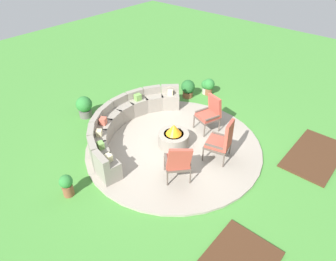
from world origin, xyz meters
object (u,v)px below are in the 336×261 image
object	(u,v)px
potted_plant_1	(188,88)
lounge_chair_back_left	(210,113)
potted_plant_0	(67,185)
potted_plant_4	(84,106)
fire_pit	(174,137)
lounge_chair_front_right	(222,141)
potted_plant_2	(206,86)
potted_plant_3	(209,86)
curved_stone_bench	(124,123)
lounge_chair_front_left	(178,161)

from	to	relation	value
potted_plant_1	lounge_chair_back_left	bearing A→B (deg)	-125.08
potted_plant_0	potted_plant_1	world-z (taller)	potted_plant_1
lounge_chair_back_left	potted_plant_1	world-z (taller)	lounge_chair_back_left
potted_plant_0	potted_plant_4	bearing A→B (deg)	46.48
potted_plant_4	fire_pit	bearing A→B (deg)	-78.54
lounge_chair_front_right	potted_plant_0	size ratio (longest dim) A/B	2.04
potted_plant_2	potted_plant_3	world-z (taller)	potted_plant_3
fire_pit	potted_plant_3	world-z (taller)	fire_pit
lounge_chair_front_right	potted_plant_4	distance (m)	4.42
lounge_chair_front_right	potted_plant_1	world-z (taller)	lounge_chair_front_right
curved_stone_bench	potted_plant_2	size ratio (longest dim) A/B	7.69
potted_plant_2	potted_plant_3	distance (m)	0.11
curved_stone_bench	potted_plant_2	xyz separation A→B (m)	(3.46, -0.41, -0.07)
curved_stone_bench	lounge_chair_back_left	bearing A→B (deg)	-46.13
lounge_chair_front_left	potted_plant_4	bearing A→B (deg)	127.26
lounge_chair_front_left	potted_plant_3	xyz separation A→B (m)	(3.98, 1.86, -0.28)
fire_pit	potted_plant_4	bearing A→B (deg)	101.46
curved_stone_bench	lounge_chair_back_left	size ratio (longest dim) A/B	3.83
fire_pit	potted_plant_4	distance (m)	3.12
fire_pit	potted_plant_0	xyz separation A→B (m)	(-2.87, 0.69, 0.00)
lounge_chair_front_left	potted_plant_2	world-z (taller)	lounge_chair_front_left
curved_stone_bench	fire_pit	bearing A→B (deg)	-73.94
lounge_chair_front_left	potted_plant_1	size ratio (longest dim) A/B	1.71
fire_pit	potted_plant_1	xyz separation A→B (m)	(2.44, 1.40, 0.02)
curved_stone_bench	lounge_chair_front_right	distance (m)	2.84
fire_pit	lounge_chair_back_left	bearing A→B (deg)	-12.49
curved_stone_bench	lounge_chair_back_left	xyz separation A→B (m)	(1.68, -1.75, 0.24)
fire_pit	potted_plant_2	size ratio (longest dim) A/B	1.57
curved_stone_bench	lounge_chair_front_left	distance (m)	2.43
lounge_chair_front_right	lounge_chair_back_left	size ratio (longest dim) A/B	1.10
fire_pit	potted_plant_2	world-z (taller)	fire_pit
fire_pit	lounge_chair_front_right	bearing A→B (deg)	-74.23
lounge_chair_back_left	potted_plant_2	size ratio (longest dim) A/B	2.01
lounge_chair_front_left	fire_pit	bearing A→B (deg)	85.75
lounge_chair_back_left	potted_plant_0	bearing A→B (deg)	95.55
potted_plant_0	potted_plant_2	xyz separation A→B (m)	(5.91, 0.38, -0.02)
curved_stone_bench	potted_plant_2	bearing A→B (deg)	-6.68
lounge_chair_front_left	potted_plant_1	xyz separation A→B (m)	(3.36, 2.29, -0.27)
lounge_chair_front_left	potted_plant_1	distance (m)	4.08
curved_stone_bench	lounge_chair_front_left	bearing A→B (deg)	-102.00
potted_plant_3	potted_plant_4	size ratio (longest dim) A/B	0.85
fire_pit	lounge_chair_back_left	distance (m)	1.32
potted_plant_0	potted_plant_1	distance (m)	5.35
potted_plant_2	fire_pit	bearing A→B (deg)	-160.70
potted_plant_2	potted_plant_3	size ratio (longest dim) A/B	0.89
potted_plant_0	potted_plant_3	size ratio (longest dim) A/B	0.97
potted_plant_1	potted_plant_4	bearing A→B (deg)	151.53
lounge_chair_back_left	potted_plant_1	bearing A→B (deg)	-16.33
lounge_chair_back_left	potted_plant_0	world-z (taller)	lounge_chair_back_left
potted_plant_1	potted_plant_4	distance (m)	3.48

